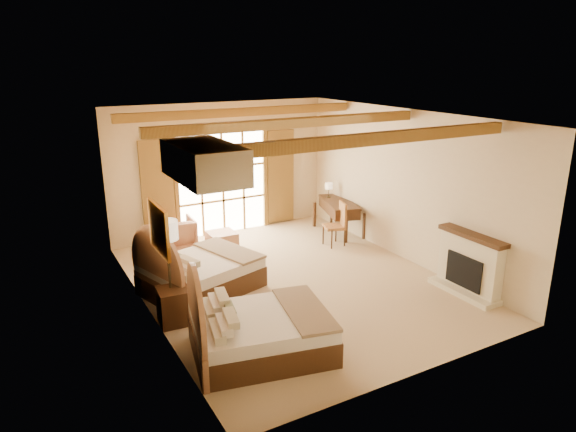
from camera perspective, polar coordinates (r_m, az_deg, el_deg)
floor at (r=10.10m, az=0.45°, el=-7.31°), size 7.00×7.00×0.00m
wall_back at (r=12.63m, az=-7.43°, el=5.20°), size 5.50×0.00×5.50m
wall_left at (r=8.59m, az=-15.69°, el=-1.01°), size 0.00×7.00×7.00m
wall_right at (r=11.13m, az=12.90°, el=3.29°), size 0.00×7.00×7.00m
ceiling at (r=9.25m, az=0.49°, el=11.05°), size 7.00×7.00×0.00m
ceiling_beams at (r=9.26m, az=0.49°, el=10.31°), size 5.39×4.60×0.18m
french_doors at (r=12.65m, az=-7.27°, el=3.60°), size 3.95×0.08×2.60m
fireplace at (r=10.02m, az=19.44°, el=-5.38°), size 0.46×1.40×1.16m
painting at (r=7.86m, az=-14.12°, el=-1.42°), size 0.06×0.95×0.75m
canopy_valance at (r=6.48m, az=-9.31°, el=5.96°), size 0.70×1.40×0.45m
bed_near at (r=7.64m, az=-3.97°, el=-12.63°), size 2.26×1.87×1.30m
bed_far at (r=9.71m, az=-10.39°, el=-6.13°), size 2.38×2.00×1.30m
nightstand at (r=8.72m, az=-12.52°, el=-9.71°), size 0.54×0.54×0.60m
floor_lamp at (r=8.33m, az=-13.33°, el=-2.24°), size 0.37×0.37×1.75m
armchair at (r=11.89m, az=-12.31°, el=-1.98°), size 0.83×0.85×0.73m
ottoman at (r=11.69m, az=-7.35°, el=-2.82°), size 0.60×0.60×0.43m
desk at (r=12.79m, az=5.65°, el=0.02°), size 1.06×1.63×0.81m
desk_chair at (r=11.96m, az=5.23°, el=-1.78°), size 0.57×0.56×1.02m
desk_lamp at (r=12.97m, az=4.56°, el=3.29°), size 0.18×0.18×0.37m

